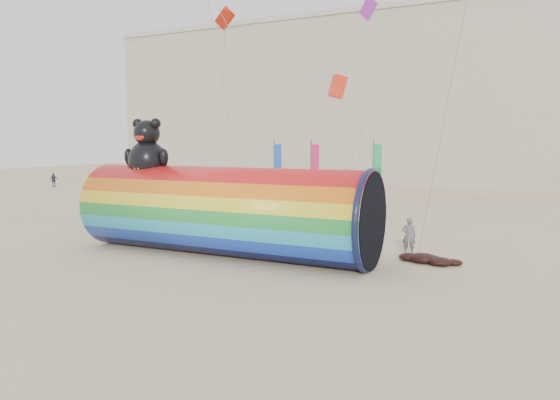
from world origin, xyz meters
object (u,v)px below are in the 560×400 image
at_px(kite_handler, 409,236).
at_px(windsock_assembly, 224,209).
at_px(hotel_building, 338,103).
at_px(fabric_bundle, 428,259).

bearing_deg(kite_handler, windsock_assembly, 14.98).
relative_size(windsock_assembly, kite_handler, 8.06).
height_order(hotel_building, kite_handler, hotel_building).
distance_m(hotel_building, windsock_assembly, 47.93).
xyz_separation_m(kite_handler, fabric_bundle, (1.08, -1.34, -0.67)).
xyz_separation_m(hotel_building, windsock_assembly, (10.49, -46.03, -8.24)).
bearing_deg(windsock_assembly, hotel_building, 102.84).
xyz_separation_m(windsock_assembly, kite_handler, (7.49, 3.55, -1.23)).
bearing_deg(hotel_building, fabric_bundle, -66.49).
height_order(kite_handler, fabric_bundle, kite_handler).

